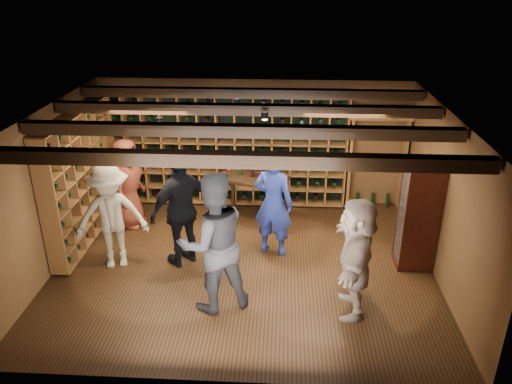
# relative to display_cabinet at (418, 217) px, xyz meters

# --- Properties ---
(ground) EXTENTS (6.00, 6.00, 0.00)m
(ground) POSITION_rel_display_cabinet_xyz_m (-2.71, -0.20, -0.86)
(ground) COLOR #341E0E
(ground) RESTS_ON ground
(room_shell) EXTENTS (6.00, 6.00, 6.00)m
(room_shell) POSITION_rel_display_cabinet_xyz_m (-2.71, -0.15, 1.56)
(room_shell) COLOR brown
(room_shell) RESTS_ON ground
(wine_rack_back) EXTENTS (4.65, 0.30, 2.20)m
(wine_rack_back) POSITION_rel_display_cabinet_xyz_m (-3.24, 2.13, 0.29)
(wine_rack_back) COLOR brown
(wine_rack_back) RESTS_ON ground
(wine_rack_left) EXTENTS (0.30, 2.65, 2.20)m
(wine_rack_left) POSITION_rel_display_cabinet_xyz_m (-5.54, 0.62, 0.29)
(wine_rack_left) COLOR brown
(wine_rack_left) RESTS_ON ground
(crate_shelf) EXTENTS (1.20, 0.32, 2.07)m
(crate_shelf) POSITION_rel_display_cabinet_xyz_m (-0.31, 2.12, 0.71)
(crate_shelf) COLOR brown
(crate_shelf) RESTS_ON ground
(display_cabinet) EXTENTS (0.55, 0.50, 1.75)m
(display_cabinet) POSITION_rel_display_cabinet_xyz_m (0.00, 0.00, 0.00)
(display_cabinet) COLOR #3A130B
(display_cabinet) RESTS_ON ground
(man_blue_shirt) EXTENTS (0.76, 0.63, 1.81)m
(man_blue_shirt) POSITION_rel_display_cabinet_xyz_m (-2.27, 0.26, 0.05)
(man_blue_shirt) COLOR navy
(man_blue_shirt) RESTS_ON ground
(man_grey_suit) EXTENTS (1.22, 1.11, 2.03)m
(man_grey_suit) POSITION_rel_display_cabinet_xyz_m (-3.04, -1.26, 0.16)
(man_grey_suit) COLOR black
(man_grey_suit) RESTS_ON ground
(guest_red_floral) EXTENTS (0.66, 0.89, 1.68)m
(guest_red_floral) POSITION_rel_display_cabinet_xyz_m (-4.92, 1.08, -0.02)
(guest_red_floral) COLOR maroon
(guest_red_floral) RESTS_ON ground
(guest_woman_black) EXTENTS (1.12, 1.11, 1.90)m
(guest_woman_black) POSITION_rel_display_cabinet_xyz_m (-3.69, -0.14, 0.10)
(guest_woman_black) COLOR black
(guest_woman_black) RESTS_ON ground
(guest_khaki) EXTENTS (1.25, 0.92, 1.73)m
(guest_khaki) POSITION_rel_display_cabinet_xyz_m (-4.78, -0.29, 0.01)
(guest_khaki) COLOR gray
(guest_khaki) RESTS_ON ground
(guest_beige) EXTENTS (0.62, 1.62, 1.71)m
(guest_beige) POSITION_rel_display_cabinet_xyz_m (-1.12, -1.25, 0.00)
(guest_beige) COLOR gray
(guest_beige) RESTS_ON ground
(tasting_table) EXTENTS (1.33, 0.97, 1.18)m
(tasting_table) POSITION_rel_display_cabinet_xyz_m (-2.65, 1.32, -0.06)
(tasting_table) COLOR black
(tasting_table) RESTS_ON ground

